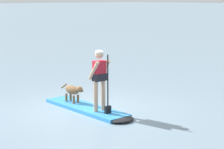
{
  "coord_description": "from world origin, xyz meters",
  "views": [
    {
      "loc": [
        9.16,
        -7.26,
        3.16
      ],
      "look_at": [
        0.0,
        1.0,
        0.9
      ],
      "focal_mm": 67.76,
      "sensor_mm": 36.0,
      "label": 1
    }
  ],
  "objects": [
    {
      "name": "person_paddler",
      "position": [
        0.63,
        -0.01,
        1.07
      ],
      "size": [
        0.6,
        0.48,
        1.67
      ],
      "color": "tan",
      "rests_on": "paddleboard"
    },
    {
      "name": "dog",
      "position": [
        -0.62,
        0.01,
        0.46
      ],
      "size": [
        1.09,
        0.23,
        0.54
      ],
      "color": "brown",
      "rests_on": "paddleboard"
    },
    {
      "name": "ground_plane",
      "position": [
        0.0,
        0.0,
        0.0
      ],
      "size": [
        400.0,
        400.0,
        0.0
      ],
      "primitive_type": "plane",
      "color": "gray"
    },
    {
      "name": "paddleboard",
      "position": [
        0.23,
        -0.0,
        0.05
      ],
      "size": [
        3.3,
        0.81,
        0.1
      ],
      "color": "#338CD8",
      "rests_on": "ground_plane"
    }
  ]
}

